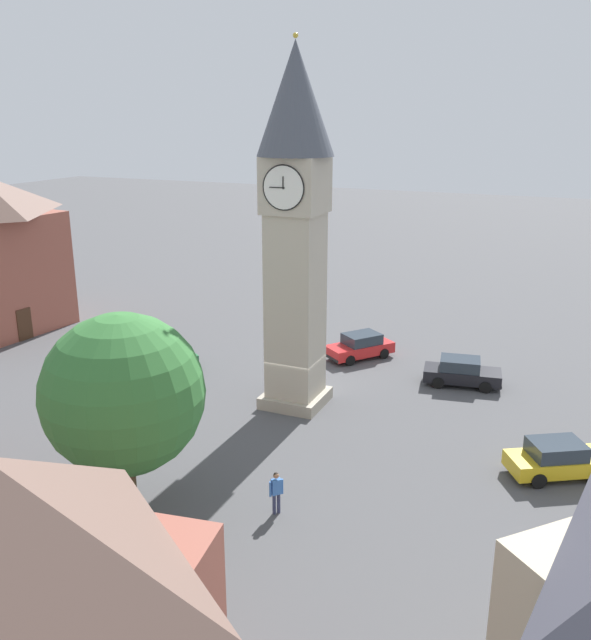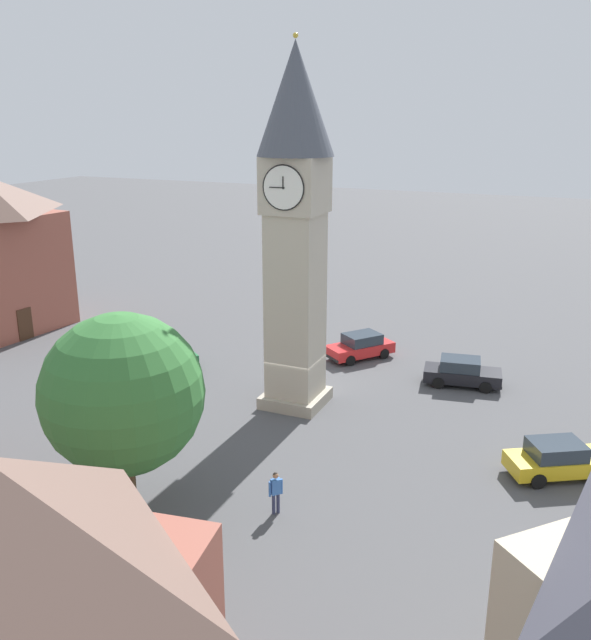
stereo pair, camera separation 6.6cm
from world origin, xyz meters
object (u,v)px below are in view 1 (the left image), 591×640
(tree, at_px, (123,394))
(clock_tower, at_px, (295,202))
(car_red_corner, at_px, (558,459))
(pedestrian, at_px, (276,489))
(car_blue_kerb, at_px, (360,346))
(car_white_side, at_px, (462,372))
(car_silver_kerb, at_px, (159,360))

(tree, bearing_deg, clock_tower, -98.49)
(car_red_corner, xyz_separation_m, pedestrian, (9.37, 7.07, 0.25))
(car_blue_kerb, xyz_separation_m, tree, (2.59, 19.12, 3.95))
(clock_tower, distance_m, car_blue_kerb, 12.29)
(car_red_corner, distance_m, pedestrian, 11.74)
(clock_tower, height_order, pedestrian, clock_tower)
(car_blue_kerb, distance_m, car_white_side, 6.70)
(car_silver_kerb, bearing_deg, car_red_corner, 171.57)
(car_red_corner, bearing_deg, clock_tower, -10.45)
(clock_tower, bearing_deg, tree, 81.51)
(car_blue_kerb, relative_size, car_white_side, 0.99)
(pedestrian, bearing_deg, car_red_corner, -142.95)
(clock_tower, distance_m, car_white_side, 13.36)
(pedestrian, xyz_separation_m, tree, (5.05, 1.97, 3.70))
(pedestrian, relative_size, tree, 0.22)
(car_white_side, xyz_separation_m, tree, (9.02, 17.26, 3.95))
(car_blue_kerb, height_order, car_red_corner, same)
(clock_tower, distance_m, pedestrian, 13.62)
(car_silver_kerb, bearing_deg, car_blue_kerb, -144.86)
(clock_tower, distance_m, car_silver_kerb, 13.04)
(clock_tower, height_order, car_blue_kerb, clock_tower)
(clock_tower, xyz_separation_m, car_blue_kerb, (-0.89, -7.74, -9.50))
(car_blue_kerb, relative_size, tree, 0.56)
(clock_tower, relative_size, tree, 2.31)
(car_white_side, bearing_deg, tree, 62.40)
(clock_tower, xyz_separation_m, car_red_corner, (-12.72, 2.35, -9.50))
(car_silver_kerb, xyz_separation_m, car_red_corner, (-21.61, 3.20, 0.00))
(tree, bearing_deg, car_red_corner, -147.91)
(car_white_side, distance_m, tree, 19.87)
(car_silver_kerb, distance_m, tree, 14.74)
(car_blue_kerb, height_order, car_silver_kerb, same)
(clock_tower, relative_size, pedestrian, 10.43)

